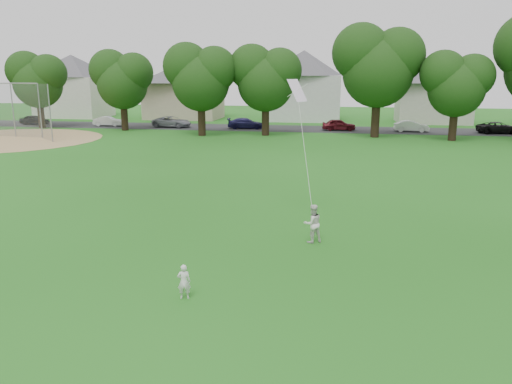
% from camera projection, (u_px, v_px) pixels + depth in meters
% --- Properties ---
extents(ground, '(160.00, 160.00, 0.00)m').
position_uv_depth(ground, '(165.00, 278.00, 15.04)').
color(ground, '#1B5513').
rests_on(ground, ground).
extents(street, '(90.00, 7.00, 0.01)m').
position_uv_depth(street, '(296.00, 129.00, 55.29)').
color(street, '#2D2D30').
rests_on(street, ground).
extents(dirt_infield, '(18.00, 18.00, 0.02)m').
position_uv_depth(dirt_infield, '(2.00, 140.00, 46.19)').
color(dirt_infield, '#9E7F51').
rests_on(dirt_infield, ground).
extents(toddler, '(0.41, 0.32, 0.99)m').
position_uv_depth(toddler, '(184.00, 282.00, 13.56)').
color(toddler, silver).
rests_on(toddler, ground).
extents(older_boy, '(0.87, 0.81, 1.42)m').
position_uv_depth(older_boy, '(313.00, 224.00, 18.06)').
color(older_boy, silver).
rests_on(older_boy, ground).
extents(kite, '(0.93, 2.16, 5.43)m').
position_uv_depth(kite, '(305.00, 149.00, 19.08)').
color(kite, white).
rests_on(kite, ground).
extents(baseball_backstop, '(11.55, 3.11, 5.08)m').
position_uv_depth(baseball_backstop, '(9.00, 111.00, 47.17)').
color(baseball_backstop, gray).
rests_on(baseball_backstop, ground).
extents(tree_row, '(81.48, 9.32, 11.45)m').
position_uv_depth(tree_row, '(339.00, 69.00, 47.09)').
color(tree_row, black).
rests_on(tree_row, ground).
extents(parked_cars, '(73.68, 2.57, 1.25)m').
position_uv_depth(parked_cars, '(345.00, 125.00, 53.31)').
color(parked_cars, black).
rests_on(parked_cars, ground).
extents(house_row, '(77.36, 14.08, 10.39)m').
position_uv_depth(house_row, '(308.00, 80.00, 63.59)').
color(house_row, silver).
rests_on(house_row, ground).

